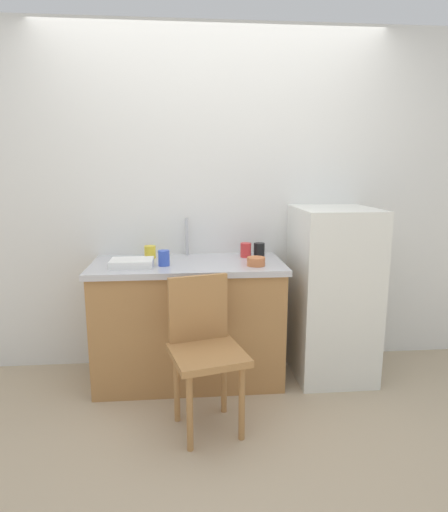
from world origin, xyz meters
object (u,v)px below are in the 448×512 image
at_px(cup_yellow, 150,252).
at_px(cup_blue, 164,258).
at_px(refrigerator, 332,293).
at_px(chair, 205,346).
at_px(dish_tray, 132,263).
at_px(cup_black, 259,250).
at_px(terracotta_bowl, 256,261).
at_px(cup_red, 246,250).

xyz_separation_m(cup_yellow, cup_blue, (0.11, -0.25, 0.01)).
distance_m(refrigerator, chair, 1.13).
bearing_deg(cup_yellow, chair, -65.07).
height_order(refrigerator, chair, refrigerator).
xyz_separation_m(dish_tray, cup_blue, (0.21, 0.01, 0.03)).
xyz_separation_m(refrigerator, dish_tray, (-1.41, -0.10, 0.27)).
bearing_deg(cup_black, terracotta_bowl, -103.39).
distance_m(chair, cup_red, 0.92).
xyz_separation_m(chair, terracotta_bowl, (0.37, 0.46, 0.39)).
bearing_deg(cup_blue, cup_red, 21.35).
relative_size(cup_black, cup_yellow, 1.07).
bearing_deg(cup_red, cup_yellow, 178.10).
distance_m(dish_tray, terracotta_bowl, 0.83).
bearing_deg(terracotta_bowl, refrigerator, 13.33).
height_order(cup_black, cup_yellow, cup_black).
relative_size(cup_blue, cup_red, 0.99).
relative_size(chair, cup_blue, 8.56).
bearing_deg(terracotta_bowl, cup_yellow, 156.92).
bearing_deg(cup_red, cup_black, 15.97).
bearing_deg(cup_red, chair, -114.61).
relative_size(refrigerator, dish_tray, 4.41).
bearing_deg(cup_yellow, dish_tray, -110.67).
bearing_deg(chair, refrigerator, 17.67).
height_order(chair, cup_yellow, cup_yellow).
bearing_deg(dish_tray, chair, -47.58).
bearing_deg(terracotta_bowl, cup_red, 95.96).
bearing_deg(cup_yellow, cup_blue, -66.22).
height_order(dish_tray, terracotta_bowl, terracotta_bowl).
bearing_deg(cup_blue, cup_black, 20.55).
height_order(chair, terracotta_bowl, terracotta_bowl).
relative_size(chair, cup_red, 8.51).
bearing_deg(terracotta_bowl, chair, -129.03).
bearing_deg(chair, dish_tray, 118.16).
height_order(chair, dish_tray, dish_tray).
distance_m(terracotta_bowl, cup_black, 0.33).
xyz_separation_m(chair, cup_black, (0.45, 0.77, 0.41)).
xyz_separation_m(terracotta_bowl, cup_blue, (-0.62, 0.06, 0.02)).
bearing_deg(cup_blue, terracotta_bowl, -5.34).
xyz_separation_m(terracotta_bowl, cup_black, (0.08, 0.32, 0.02)).
bearing_deg(cup_black, dish_tray, -163.13).
bearing_deg(dish_tray, cup_yellow, 69.33).
bearing_deg(cup_blue, chair, -64.52).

